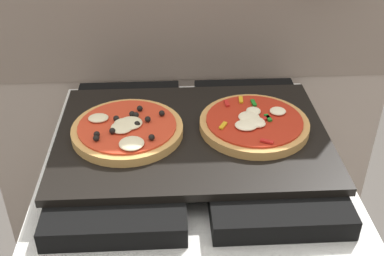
{
  "coord_description": "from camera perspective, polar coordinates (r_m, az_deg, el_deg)",
  "views": [
    {
      "loc": [
        -0.04,
        -0.8,
        1.45
      ],
      "look_at": [
        0.0,
        0.0,
        0.93
      ],
      "focal_mm": 44.94,
      "sensor_mm": 36.0,
      "label": 1
    }
  ],
  "objects": [
    {
      "name": "baking_tray",
      "position": [
        0.96,
        0.0,
        -0.9
      ],
      "size": [
        0.54,
        0.38,
        0.02
      ],
      "primitive_type": "cube",
      "color": "black",
      "rests_on": "stove"
    },
    {
      "name": "pizza_left",
      "position": [
        0.95,
        -7.71,
        -0.22
      ],
      "size": [
        0.22,
        0.22,
        0.03
      ],
      "color": "tan",
      "rests_on": "baking_tray"
    },
    {
      "name": "kitchen_backsplash",
      "position": [
        1.31,
        -0.67,
        2.9
      ],
      "size": [
        1.1,
        0.09,
        1.55
      ],
      "color": "gray",
      "rests_on": "ground_plane"
    },
    {
      "name": "pizza_right",
      "position": [
        0.97,
        7.38,
        0.53
      ],
      "size": [
        0.22,
        0.22,
        0.03
      ],
      "color": "#C18947",
      "rests_on": "baking_tray"
    }
  ]
}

